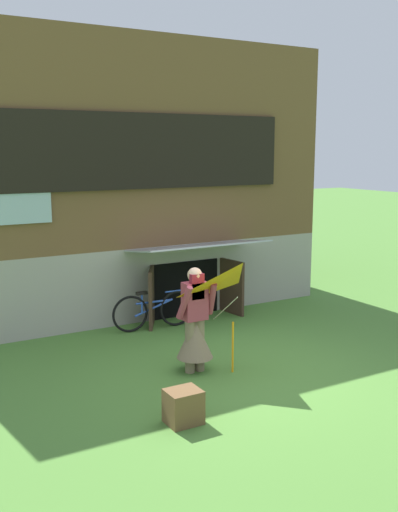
{
  "coord_description": "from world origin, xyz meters",
  "views": [
    {
      "loc": [
        -4.6,
        -6.66,
        3.15
      ],
      "look_at": [
        0.03,
        1.35,
        1.47
      ],
      "focal_mm": 41.6,
      "sensor_mm": 36.0,
      "label": 1
    }
  ],
  "objects_px": {
    "bicycle_blue": "(154,310)",
    "wooden_crate": "(183,407)",
    "kite": "(243,293)",
    "person": "(195,329)"
  },
  "relations": [
    {
      "from": "person",
      "to": "kite",
      "type": "bearing_deg",
      "value": -29.02
    },
    {
      "from": "kite",
      "to": "bicycle_blue",
      "type": "xyz_separation_m",
      "value": [
        -0.05,
        2.7,
        -0.88
      ]
    },
    {
      "from": "person",
      "to": "bicycle_blue",
      "type": "xyz_separation_m",
      "value": [
        0.38,
        2.14,
        -0.29
      ]
    },
    {
      "from": "kite",
      "to": "person",
      "type": "bearing_deg",
      "value": 127.71
    },
    {
      "from": "wooden_crate",
      "to": "bicycle_blue",
      "type": "bearing_deg",
      "value": 69.58
    },
    {
      "from": "bicycle_blue",
      "to": "wooden_crate",
      "type": "height_order",
      "value": "bicycle_blue"
    },
    {
      "from": "kite",
      "to": "wooden_crate",
      "type": "bearing_deg",
      "value": -149.67
    },
    {
      "from": "kite",
      "to": "bicycle_blue",
      "type": "relative_size",
      "value": 0.98
    },
    {
      "from": "person",
      "to": "bicycle_blue",
      "type": "height_order",
      "value": "person"
    },
    {
      "from": "bicycle_blue",
      "to": "wooden_crate",
      "type": "bearing_deg",
      "value": -106.53
    }
  ]
}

